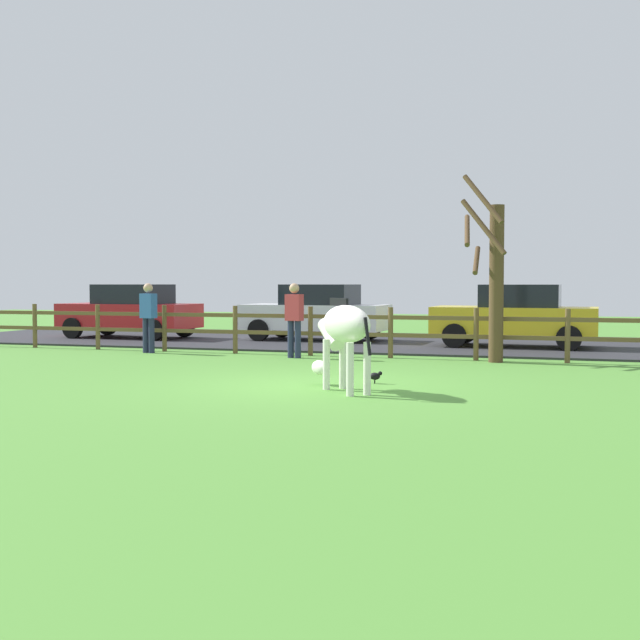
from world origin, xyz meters
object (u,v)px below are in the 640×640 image
Objects in this scene: parked_car_white at (316,312)px; visitor_left_of_tree at (148,314)px; zebra at (344,330)px; parked_car_red at (130,311)px; crow_on_grass at (375,376)px; bare_tree at (493,275)px; visitor_right_of_tree at (294,317)px; parked_car_yellow at (516,315)px.

visitor_left_of_tree reaches higher than parked_car_white.
parked_car_red is (-9.12, 8.97, -0.08)m from zebra.
parked_car_red is (-9.34, 7.87, 0.72)m from crow_on_grass.
bare_tree reaches higher than visitor_right_of_tree.
parked_car_red is 2.48× the size of visitor_left_of_tree.
bare_tree reaches higher than parked_car_red.
visitor_left_of_tree is at bearing -120.09° from parked_car_white.
parked_car_red reaches higher than zebra.
parked_car_red is at bearing 135.49° from zebra.
parked_car_red is 7.68m from visitor_right_of_tree.
parked_car_white is at bearing 173.03° from parked_car_yellow.
bare_tree is at bearing -92.80° from parked_car_yellow.
parked_car_white is (-3.62, 9.67, -0.08)m from zebra.
visitor_left_of_tree is (-7.95, -0.20, -0.91)m from bare_tree.
zebra is at bearing -39.04° from visitor_left_of_tree.
visitor_left_of_tree is at bearing 140.96° from zebra.
parked_car_yellow is 2.46× the size of visitor_left_of_tree.
visitor_right_of_tree reaches higher than zebra.
crow_on_grass is at bearing -54.00° from visitor_right_of_tree.
crow_on_grass is 0.05× the size of parked_car_red.
parked_car_red is at bearing 161.20° from bare_tree.
parked_car_red is at bearing 126.27° from visitor_left_of_tree.
visitor_right_of_tree is at bearing -137.47° from parked_car_yellow.
visitor_left_of_tree and visitor_right_of_tree have the same top height.
visitor_right_of_tree is at bearing 126.00° from crow_on_grass.
bare_tree is at bearing 70.94° from crow_on_grass.
bare_tree is 3.84m from parked_car_yellow.
parked_car_yellow is (0.18, 3.71, -0.98)m from bare_tree.
visitor_left_of_tree is (-8.13, -3.91, 0.06)m from parked_car_yellow.
parked_car_red is 2.48× the size of visitor_right_of_tree.
parked_car_yellow is (1.63, 7.91, 0.72)m from crow_on_grass.
crow_on_grass is at bearing -101.65° from parked_car_yellow.
bare_tree reaches higher than crow_on_grass.
parked_car_red is (-10.79, 3.67, -0.98)m from bare_tree.
crow_on_grass is (0.22, 1.09, -0.80)m from zebra.
parked_car_white is at bearing 110.52° from zebra.
parked_car_red reaches higher than crow_on_grass.
visitor_right_of_tree is at bearing -31.58° from parked_car_red.
visitor_right_of_tree reaches higher than crow_on_grass.
crow_on_grass is 7.67m from visitor_left_of_tree.
zebra is 7.16× the size of crow_on_grass.
parked_car_yellow is at bearing 42.53° from visitor_right_of_tree.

